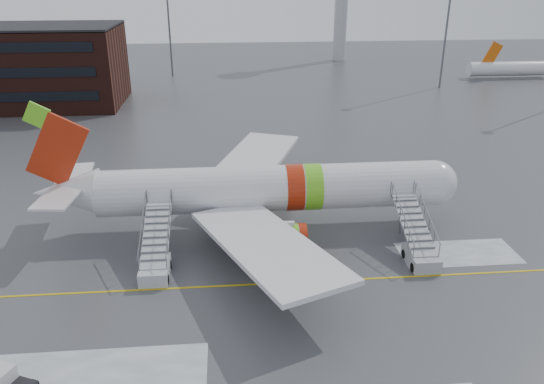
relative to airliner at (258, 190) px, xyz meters
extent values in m
plane|color=#494C4F|center=(-4.98, -7.94, -3.42)|extent=(260.00, 260.00, 0.00)
cylinder|color=silver|center=(0.95, 0.00, 0.08)|extent=(28.00, 3.80, 3.80)
sphere|color=silver|center=(14.95, 0.00, 0.08)|extent=(3.80, 3.80, 3.80)
cube|color=black|center=(16.00, 0.00, 0.58)|extent=(1.09, 1.60, 0.97)
cone|color=silver|center=(-15.45, 0.00, 0.33)|extent=(5.20, 3.72, 3.72)
cube|color=#AE250D|center=(-15.55, 0.00, 3.88)|extent=(5.27, 0.30, 6.09)
cube|color=#70D522|center=(-16.65, 0.00, 6.68)|extent=(2.16, 0.26, 2.16)
cube|color=silver|center=(-15.25, 2.60, 0.98)|extent=(3.07, 4.85, 0.18)
cube|color=silver|center=(-15.25, -2.60, 0.98)|extent=(3.07, 4.85, 0.18)
cube|color=silver|center=(-0.05, 8.50, -0.52)|extent=(10.72, 15.97, 1.13)
cube|color=silver|center=(-0.05, -8.50, -0.52)|extent=(10.72, 15.97, 1.13)
cylinder|color=silver|center=(1.45, 5.20, -1.87)|extent=(3.40, 2.10, 2.10)
cylinder|color=silver|center=(1.45, -5.20, -1.87)|extent=(3.40, 2.10, 2.10)
cylinder|color=#595B60|center=(12.95, 0.00, -2.52)|extent=(0.20, 0.20, 1.80)
cylinder|color=black|center=(12.95, 0.00, -2.97)|extent=(0.90, 0.56, 0.90)
cylinder|color=black|center=(0.45, 2.40, -2.97)|extent=(0.90, 0.56, 0.90)
cylinder|color=black|center=(0.45, -2.40, -2.97)|extent=(0.90, 0.56, 0.90)
cube|color=#A5A7AC|center=(11.54, -7.30, -2.87)|extent=(2.00, 3.20, 1.00)
cube|color=#A5A7AC|center=(11.54, -5.20, -1.19)|extent=(1.90, 5.87, 2.52)
cube|color=#A5A7AC|center=(11.54, -1.90, -0.02)|extent=(1.90, 1.40, 0.15)
cylinder|color=#595B60|center=(11.54, -2.30, -1.72)|extent=(0.16, 0.16, 3.40)
cylinder|color=black|center=(10.64, -8.30, -3.07)|extent=(0.25, 0.70, 0.70)
cylinder|color=black|center=(12.44, -6.30, -3.07)|extent=(0.25, 0.70, 0.70)
cube|color=#B7BABF|center=(-7.86, -7.30, -2.87)|extent=(2.00, 3.20, 1.00)
cube|color=#B7BABF|center=(-7.86, -5.20, -1.19)|extent=(1.90, 5.87, 2.52)
cube|color=#B7BABF|center=(-7.86, -1.90, -0.02)|extent=(1.90, 1.40, 0.15)
cylinder|color=#595B60|center=(-7.86, -2.30, -1.72)|extent=(0.16, 0.16, 3.40)
cylinder|color=black|center=(-8.76, -8.30, -3.07)|extent=(0.25, 0.70, 0.70)
cylinder|color=black|center=(-6.96, -6.30, -3.07)|extent=(0.25, 0.70, 0.70)
cylinder|color=black|center=(-14.68, -17.19, -3.08)|extent=(0.54, 0.73, 0.67)
cylinder|color=#595B60|center=(37.02, 54.06, 6.18)|extent=(0.36, 0.36, 19.20)
cylinder|color=#595B60|center=(-12.98, 70.06, 6.18)|extent=(0.36, 0.36, 19.20)
camera|label=1|loc=(-2.49, -40.32, 16.84)|focal=35.00mm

